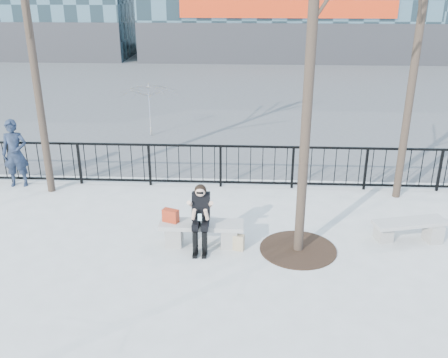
{
  "coord_description": "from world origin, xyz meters",
  "views": [
    {
      "loc": [
        0.89,
        -8.68,
        4.97
      ],
      "look_at": [
        0.4,
        0.8,
        1.1
      ],
      "focal_mm": 40.0,
      "sensor_mm": 36.0,
      "label": 1
    }
  ],
  "objects_px": {
    "bench_second": "(409,228)",
    "bench_main": "(202,231)",
    "standing_man": "(15,153)",
    "seated_woman": "(201,218)"
  },
  "relations": [
    {
      "from": "bench_main",
      "to": "standing_man",
      "type": "height_order",
      "value": "standing_man"
    },
    {
      "from": "bench_second",
      "to": "standing_man",
      "type": "distance_m",
      "value": 9.41
    },
    {
      "from": "bench_second",
      "to": "seated_woman",
      "type": "relative_size",
      "value": 1.1
    },
    {
      "from": "bench_main",
      "to": "standing_man",
      "type": "bearing_deg",
      "value": 150.43
    },
    {
      "from": "bench_main",
      "to": "standing_man",
      "type": "relative_size",
      "value": 0.96
    },
    {
      "from": "bench_second",
      "to": "bench_main",
      "type": "bearing_deg",
      "value": 172.01
    },
    {
      "from": "bench_main",
      "to": "bench_second",
      "type": "bearing_deg",
      "value": 5.58
    },
    {
      "from": "bench_second",
      "to": "seated_woman",
      "type": "height_order",
      "value": "seated_woman"
    },
    {
      "from": "bench_main",
      "to": "bench_second",
      "type": "relative_size",
      "value": 1.12
    },
    {
      "from": "bench_main",
      "to": "seated_woman",
      "type": "distance_m",
      "value": 0.4
    }
  ]
}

